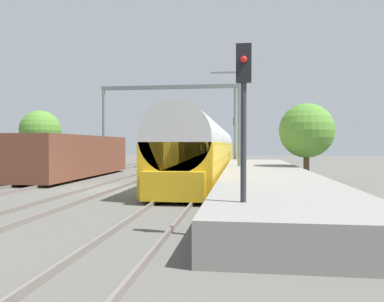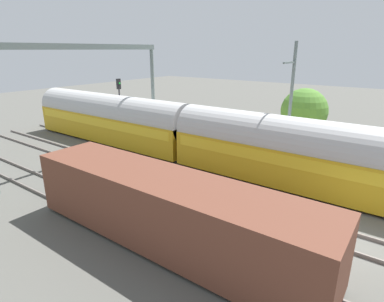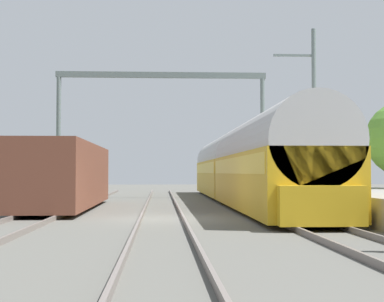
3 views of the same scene
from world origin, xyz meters
TOP-DOWN VIEW (x-y plane):
  - ground at (0.00, 0.00)m, footprint 120.00×120.00m
  - track_far_west at (-4.33, 0.00)m, footprint 1.52×60.00m
  - track_west at (0.00, 0.00)m, footprint 1.52×60.00m
  - track_east at (4.33, 0.00)m, footprint 1.52×60.00m
  - platform at (8.15, 2.00)m, footprint 4.40×28.00m
  - passenger_train at (4.33, 11.47)m, footprint 2.93×32.85m
  - freight_car at (-4.33, 6.06)m, footprint 2.80×13.00m
  - person_crossing at (5.60, 17.61)m, footprint 0.42×0.47m
  - railway_signal_near at (6.88, -9.68)m, footprint 0.36×0.30m
  - railway_signal_far at (6.25, 20.54)m, footprint 0.36×0.30m
  - catenary_gantry at (0.00, 16.54)m, footprint 13.06×0.28m
  - catenary_pole_east_mid at (6.68, 5.28)m, footprint 1.90×0.20m
  - tree_west_background at (-12.93, 16.67)m, footprint 3.97×3.97m
  - tree_east_background at (10.90, 5.61)m, footprint 3.40×3.40m

SIDE VIEW (x-z plane):
  - ground at x=0.00m, z-range 0.00..0.00m
  - track_far_west at x=-4.33m, z-range 0.00..0.16m
  - track_west at x=0.00m, z-range 0.00..0.16m
  - track_east at x=4.33m, z-range 0.00..0.16m
  - platform at x=8.15m, z-range 0.00..0.90m
  - person_crossing at x=5.60m, z-range 0.16..1.89m
  - freight_car at x=-4.33m, z-range 0.12..2.82m
  - passenger_train at x=4.33m, z-range 0.06..3.88m
  - railway_signal_near at x=6.88m, z-range 0.67..5.30m
  - tree_east_background at x=10.90m, z-range 0.70..5.54m
  - railway_signal_far at x=6.25m, z-range 0.71..5.77m
  - tree_west_background at x=-12.93m, z-range 0.83..6.47m
  - catenary_pole_east_mid at x=6.68m, z-range 0.15..8.15m
  - catenary_gantry at x=0.00m, z-range 1.74..9.60m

